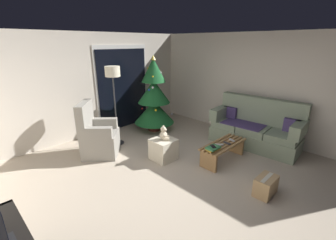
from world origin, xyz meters
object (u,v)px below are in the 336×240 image
at_px(remote_graphite, 227,143).
at_px(christmas_tree, 154,98).
at_px(floor_lamp, 113,79).
at_px(cardboard_box_taped_mid_floor, 266,186).
at_px(armchair, 98,137).
at_px(couch, 256,129).
at_px(teddy_bear_cream, 164,134).
at_px(ottoman, 163,149).
at_px(cell_phone, 213,146).
at_px(remote_white, 219,145).
at_px(remote_silver, 232,140).
at_px(book_stack, 213,148).
at_px(coffee_table, 223,149).

height_order(remote_graphite, christmas_tree, christmas_tree).
xyz_separation_m(floor_lamp, cardboard_box_taped_mid_floor, (0.57, -3.27, -1.36)).
bearing_deg(remote_graphite, armchair, 134.07).
bearing_deg(couch, teddy_bear_cream, 153.41).
bearing_deg(ottoman, cell_phone, -65.95).
bearing_deg(remote_white, floor_lamp, 70.89).
distance_m(remote_graphite, ottoman, 1.27).
relative_size(remote_silver, book_stack, 0.57).
height_order(remote_silver, teddy_bear_cream, teddy_bear_cream).
xyz_separation_m(cell_phone, armchair, (-1.23, 2.02, -0.05)).
distance_m(couch, cardboard_box_taped_mid_floor, 1.91).
bearing_deg(remote_silver, remote_graphite, -155.53).
relative_size(remote_silver, cell_phone, 1.08).
xyz_separation_m(remote_graphite, armchair, (-1.65, 2.06, 0.02)).
distance_m(couch, christmas_tree, 2.60).
xyz_separation_m(ottoman, teddy_bear_cream, (0.01, -0.01, 0.34)).
bearing_deg(christmas_tree, coffee_table, -94.40).
distance_m(remote_graphite, remote_white, 0.18).
relative_size(book_stack, ottoman, 0.62).
distance_m(book_stack, floor_lamp, 2.56).
height_order(remote_white, cardboard_box_taped_mid_floor, remote_white).
bearing_deg(couch, armchair, 142.94).
bearing_deg(couch, book_stack, 177.15).
bearing_deg(remote_silver, cell_phone, -160.57).
xyz_separation_m(couch, remote_silver, (-0.93, 0.06, -0.01)).
height_order(remote_white, cell_phone, cell_phone).
distance_m(remote_graphite, armchair, 2.64).
height_order(ottoman, teddy_bear_cream, teddy_bear_cream).
xyz_separation_m(remote_silver, christmas_tree, (-0.05, 2.30, 0.49)).
relative_size(christmas_tree, teddy_bear_cream, 6.89).
distance_m(couch, book_stack, 1.56).
bearing_deg(armchair, remote_graphite, -51.20).
xyz_separation_m(christmas_tree, ottoman, (-0.97, -1.37, -0.66)).
relative_size(couch, coffee_table, 1.81).
bearing_deg(floor_lamp, remote_silver, -60.72).
bearing_deg(remote_silver, armchair, 153.94).
relative_size(floor_lamp, ottoman, 4.05).
bearing_deg(remote_graphite, teddy_bear_cream, 136.74).
xyz_separation_m(couch, book_stack, (-1.56, 0.08, 0.01)).
xyz_separation_m(remote_white, book_stack, (-0.27, -0.04, 0.03)).
xyz_separation_m(remote_graphite, teddy_bear_cream, (-0.82, 0.93, 0.17)).
bearing_deg(coffee_table, christmas_tree, 85.60).
relative_size(remote_white, book_stack, 0.57).
bearing_deg(coffee_table, ottoman, 132.24).
relative_size(christmas_tree, cardboard_box_taped_mid_floor, 4.85).
distance_m(cell_phone, teddy_bear_cream, 0.99).
bearing_deg(cardboard_box_taped_mid_floor, teddy_bear_cream, 99.51).
distance_m(ottoman, teddy_bear_cream, 0.34).
relative_size(couch, remote_silver, 12.74).
height_order(christmas_tree, cardboard_box_taped_mid_floor, christmas_tree).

